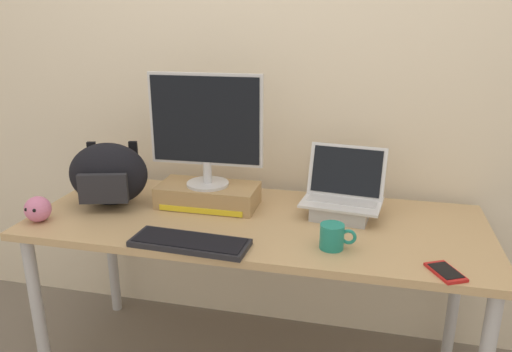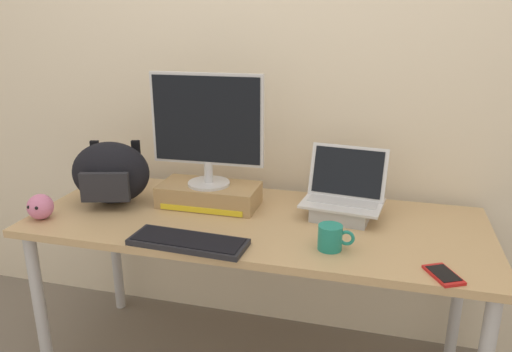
% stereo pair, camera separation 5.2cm
% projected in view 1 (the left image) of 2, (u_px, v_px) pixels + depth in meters
% --- Properties ---
extents(back_wall, '(7.00, 0.10, 2.60)m').
position_uv_depth(back_wall, '(279.00, 64.00, 2.22)').
color(back_wall, beige).
rests_on(back_wall, ground).
extents(desk, '(1.80, 0.71, 0.73)m').
position_uv_depth(desk, '(256.00, 235.00, 1.99)').
color(desk, tan).
rests_on(desk, ground).
extents(toner_box_yellow, '(0.42, 0.21, 0.09)m').
position_uv_depth(toner_box_yellow, '(208.00, 195.00, 2.09)').
color(toner_box_yellow, '#A88456').
rests_on(toner_box_yellow, desk).
extents(desktop_monitor, '(0.47, 0.18, 0.47)m').
position_uv_depth(desktop_monitor, '(206.00, 127.00, 2.00)').
color(desktop_monitor, silver).
rests_on(desktop_monitor, toner_box_yellow).
extents(open_laptop, '(0.34, 0.25, 0.27)m').
position_uv_depth(open_laptop, '(342.00, 202.00, 1.99)').
color(open_laptop, '#ADADB2').
rests_on(open_laptop, desk).
extents(external_keyboard, '(0.43, 0.17, 0.02)m').
position_uv_depth(external_keyboard, '(190.00, 243.00, 1.74)').
color(external_keyboard, black).
rests_on(external_keyboard, desk).
extents(messenger_backpack, '(0.36, 0.28, 0.27)m').
position_uv_depth(messenger_backpack, '(109.00, 175.00, 2.08)').
color(messenger_backpack, black).
rests_on(messenger_backpack, desk).
extents(coffee_mug, '(0.13, 0.09, 0.09)m').
position_uv_depth(coffee_mug, '(333.00, 236.00, 1.71)').
color(coffee_mug, '#1E7F70').
rests_on(coffee_mug, desk).
extents(cell_phone, '(0.13, 0.15, 0.01)m').
position_uv_depth(cell_phone, '(446.00, 272.00, 1.55)').
color(cell_phone, red).
rests_on(cell_phone, desk).
extents(plush_toy, '(0.10, 0.10, 0.10)m').
position_uv_depth(plush_toy, '(38.00, 209.00, 1.93)').
color(plush_toy, '#CC7099').
rests_on(plush_toy, desk).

